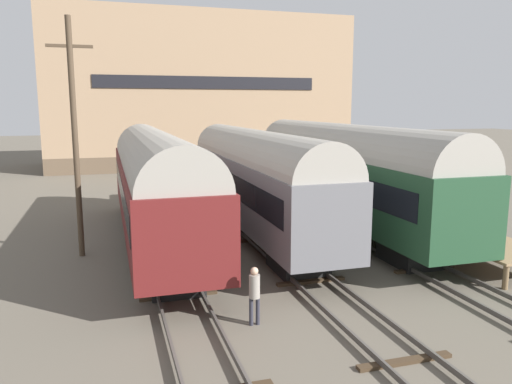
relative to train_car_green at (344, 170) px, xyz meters
name	(u,v)px	position (x,y,z in m)	size (l,w,h in m)	color
ground_plane	(283,259)	(-4.79, -4.09, -3.09)	(200.00, 200.00, 0.00)	#60594C
track_left	(168,266)	(-9.58, -4.09, -2.95)	(2.60, 60.00, 0.26)	#4C4742
track_middle	(283,256)	(-4.79, -4.09, -2.95)	(2.60, 60.00, 0.26)	#4C4742
track_right	(384,246)	(0.00, -4.09, -2.95)	(2.60, 60.00, 0.26)	#4C4742
train_car_green	(344,170)	(0.00, 0.00, 0.00)	(3.14, 18.86, 5.45)	black
train_car_grey	(256,176)	(-4.79, -0.18, -0.11)	(2.89, 17.19, 5.22)	black
train_car_maroon	(156,181)	(-9.58, -0.27, -0.12)	(3.13, 18.25, 5.25)	black
station_platform	(416,218)	(2.73, -2.43, -2.19)	(2.83, 14.72, 0.97)	#8C704C
bench	(403,202)	(2.82, -1.09, -1.63)	(1.40, 0.40, 0.91)	brown
person_worker	(254,290)	(-7.76, -9.89, -2.03)	(0.32, 0.32, 1.76)	#282833
utility_pole	(75,136)	(-12.89, -1.18, 2.01)	(1.80, 0.24, 9.88)	#473828
warehouse_building	(198,92)	(-1.85, 32.00, 4.72)	(30.99, 12.48, 15.62)	brown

